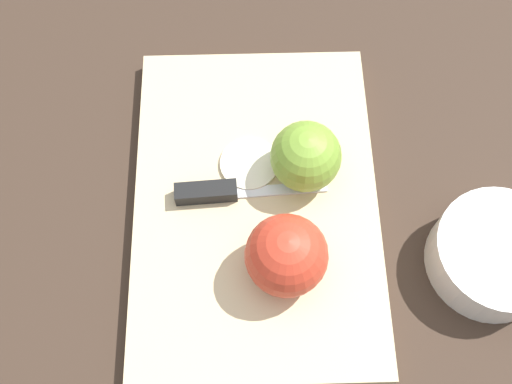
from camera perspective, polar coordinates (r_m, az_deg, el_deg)
The scene contains 7 objects.
ground_plane at distance 0.69m, azimuth 0.00°, elevation -1.46°, with size 4.00×4.00×0.00m, color #38281E.
cutting_board at distance 0.68m, azimuth 0.00°, elevation -1.09°, with size 0.44×0.33×0.02m.
apple_half_left at distance 0.60m, azimuth 2.94°, elevation -6.07°, with size 0.08×0.08×0.08m.
apple_half_right at distance 0.65m, azimuth 4.79°, elevation 3.38°, with size 0.08×0.08×0.08m.
knife at distance 0.66m, azimuth -3.88°, elevation 0.00°, with size 0.03×0.17×0.02m.
apple_slice at distance 0.69m, azimuth -0.39°, elevation 2.77°, with size 0.07×0.07×0.00m.
bowl at distance 0.69m, azimuth 21.86°, elevation -5.50°, with size 0.14×0.14×0.05m.
Camera 1 is at (-0.26, 0.05, 0.64)m, focal length 42.00 mm.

